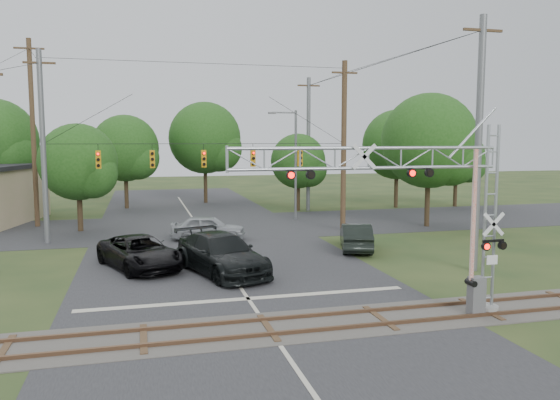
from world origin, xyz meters
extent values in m
plane|color=#243A1B|center=(0.00, 0.00, 0.00)|extent=(160.00, 160.00, 0.00)
cube|color=#29292C|center=(0.00, 10.00, 0.01)|extent=(14.00, 90.00, 0.02)
cube|color=#29292C|center=(0.00, 24.00, 0.01)|extent=(90.00, 12.00, 0.02)
cube|color=#49463F|center=(0.00, 2.00, 0.02)|extent=(90.00, 3.20, 0.05)
cube|color=brown|center=(0.00, 1.28, 0.09)|extent=(90.00, 0.12, 0.14)
cube|color=brown|center=(0.00, 2.72, 0.09)|extent=(90.00, 0.12, 0.14)
cylinder|color=gray|center=(8.01, 1.70, 0.14)|extent=(0.84, 0.84, 0.28)
cube|color=silver|center=(7.96, 1.42, 2.01)|extent=(0.42, 0.03, 0.33)
cube|color=slate|center=(7.45, 1.51, 0.70)|extent=(0.52, 0.42, 1.41)
cube|color=red|center=(7.21, 1.51, 3.56)|extent=(0.13, 0.08, 4.68)
cylinder|color=slate|center=(-9.50, 20.00, 5.75)|extent=(0.32, 0.32, 11.50)
cylinder|color=#45311F|center=(9.50, 20.00, 5.75)|extent=(0.36, 0.36, 11.50)
cylinder|color=black|center=(0.00, 20.00, 5.98)|extent=(19.00, 0.03, 0.03)
cube|color=orange|center=(-6.40, 20.00, 5.03)|extent=(0.30, 0.30, 1.10)
cube|color=orange|center=(-3.20, 20.00, 5.03)|extent=(0.30, 0.30, 1.10)
cube|color=orange|center=(0.00, 20.00, 5.03)|extent=(0.30, 0.30, 1.10)
cube|color=orange|center=(3.20, 20.00, 5.03)|extent=(0.30, 0.30, 1.10)
cube|color=orange|center=(6.40, 20.00, 5.03)|extent=(0.30, 0.30, 1.10)
imported|color=black|center=(-4.08, 11.89, 0.79)|extent=(4.60, 6.28, 1.59)
imported|color=black|center=(-0.38, 9.97, 0.92)|extent=(4.42, 6.86, 1.85)
imported|color=#989CA0|center=(0.06, 18.65, 0.78)|extent=(4.86, 2.68, 1.56)
imported|color=black|center=(7.79, 13.47, 0.76)|extent=(2.98, 4.91, 1.53)
cylinder|color=slate|center=(7.76, 25.75, 4.25)|extent=(0.19, 0.19, 8.49)
cylinder|color=slate|center=(6.82, 25.75, 8.30)|extent=(1.89, 0.11, 0.11)
cube|color=slate|center=(5.87, 25.75, 8.26)|extent=(0.57, 0.24, 0.14)
cylinder|color=#45311F|center=(-11.23, 27.08, 6.64)|extent=(0.34, 0.34, 13.27)
cube|color=#45311F|center=(-11.23, 27.08, 12.57)|extent=(2.00, 0.12, 0.12)
cylinder|color=slate|center=(10.36, 30.79, 5.80)|extent=(0.34, 0.34, 11.59)
cube|color=#45311F|center=(10.36, 30.79, 10.89)|extent=(2.00, 0.12, 0.12)
cylinder|color=slate|center=(11.39, 7.50, 5.95)|extent=(0.34, 0.34, 11.90)
cube|color=#45311F|center=(11.39, 7.50, 11.20)|extent=(2.00, 0.12, 0.12)
cylinder|color=#45311F|center=(12.46, 37.49, 6.15)|extent=(0.34, 0.34, 12.30)
cube|color=#45311F|center=(12.46, 37.49, 11.60)|extent=(2.00, 0.12, 0.12)
cylinder|color=#362918|center=(-8.01, 24.17, 1.68)|extent=(0.36, 0.36, 3.36)
sphere|color=#1F4D16|center=(-8.01, 24.17, 4.74)|extent=(5.20, 5.20, 5.20)
cylinder|color=#362918|center=(-5.22, 36.38, 1.95)|extent=(0.36, 0.36, 3.89)
sphere|color=#1F4D16|center=(-5.22, 36.38, 5.48)|extent=(6.02, 6.02, 6.02)
cylinder|color=#362918|center=(2.30, 39.11, 2.28)|extent=(0.36, 0.36, 4.56)
sphere|color=#1F4D16|center=(2.30, 39.11, 6.43)|extent=(7.05, 7.05, 7.05)
cylinder|color=#362918|center=(9.49, 30.99, 1.55)|extent=(0.36, 0.36, 3.11)
sphere|color=#1F4D16|center=(9.49, 30.99, 4.38)|extent=(4.81, 4.81, 4.81)
cylinder|color=#362918|center=(16.01, 20.14, 2.19)|extent=(0.36, 0.36, 4.37)
sphere|color=#1F4D16|center=(16.01, 20.14, 6.16)|extent=(6.76, 6.76, 6.76)
cylinder|color=#362918|center=(18.92, 30.94, 2.06)|extent=(0.36, 0.36, 4.12)
sphere|color=#1F4D16|center=(18.92, 30.94, 5.81)|extent=(6.37, 6.37, 6.37)
cylinder|color=#362918|center=(24.71, 30.34, 1.66)|extent=(0.36, 0.36, 3.32)
sphere|color=#1F4D16|center=(24.71, 30.34, 4.68)|extent=(5.13, 5.13, 5.13)
camera|label=1|loc=(-3.97, -14.96, 6.21)|focal=35.00mm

